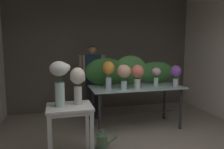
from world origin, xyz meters
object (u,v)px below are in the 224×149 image
object	(u,v)px
vase_peach_peonies	(124,73)
vase_blush_ranunculus	(156,75)
side_table_white	(70,114)
vase_violet_anemones	(176,73)
vase_white_roses_tall	(60,79)
vase_sunset_carnations	(109,72)
florist	(93,74)
display_table_glass	(136,93)
watering_can	(102,142)
vase_coral_stock	(137,74)
vase_cream_lisianthus_tall	(78,82)

from	to	relation	value
vase_peach_peonies	vase_blush_ranunculus	distance (m)	0.77
side_table_white	vase_peach_peonies	bearing A→B (deg)	33.02
vase_violet_anemones	vase_white_roses_tall	size ratio (longest dim) A/B	0.66
vase_sunset_carnations	florist	bearing A→B (deg)	100.74
display_table_glass	vase_blush_ranunculus	distance (m)	0.55
display_table_glass	watering_can	size ratio (longest dim) A/B	5.22
florist	vase_coral_stock	bearing A→B (deg)	-52.37
vase_white_roses_tall	vase_peach_peonies	bearing A→B (deg)	30.16
watering_can	florist	bearing A→B (deg)	85.64
vase_cream_lisianthus_tall	watering_can	world-z (taller)	vase_cream_lisianthus_tall
display_table_glass	vase_sunset_carnations	bearing A→B (deg)	-172.11
side_table_white	vase_sunset_carnations	size ratio (longest dim) A/B	1.53
vase_peach_peonies	vase_coral_stock	bearing A→B (deg)	10.10
display_table_glass	vase_peach_peonies	distance (m)	0.59
vase_coral_stock	watering_can	bearing A→B (deg)	-144.79
display_table_glass	side_table_white	size ratio (longest dim) A/B	2.31
side_table_white	watering_can	xyz separation A→B (m)	(0.51, 0.15, -0.54)
florist	vase_violet_anemones	bearing A→B (deg)	-31.86
vase_coral_stock	watering_can	world-z (taller)	vase_coral_stock
vase_coral_stock	watering_can	size ratio (longest dim) A/B	1.28
side_table_white	vase_violet_anemones	xyz separation A→B (m)	(2.13, 0.70, 0.44)
vase_peach_peonies	vase_cream_lisianthus_tall	size ratio (longest dim) A/B	0.86
vase_blush_ranunculus	vase_coral_stock	world-z (taller)	vase_coral_stock
vase_sunset_carnations	vase_blush_ranunculus	bearing A→B (deg)	2.91
display_table_glass	vase_peach_peonies	xyz separation A→B (m)	(-0.34, -0.21, 0.44)
side_table_white	florist	world-z (taller)	florist
vase_violet_anemones	vase_sunset_carnations	bearing A→B (deg)	175.44
side_table_white	vase_sunset_carnations	bearing A→B (deg)	45.97
vase_sunset_carnations	vase_white_roses_tall	distance (m)	1.21
florist	vase_sunset_carnations	xyz separation A→B (m)	(0.16, -0.83, 0.15)
vase_peach_peonies	florist	bearing A→B (deg)	113.35
display_table_glass	vase_cream_lisianthus_tall	xyz separation A→B (m)	(-1.24, -0.83, 0.41)
side_table_white	vase_peach_peonies	world-z (taller)	vase_peach_peonies
vase_white_roses_tall	watering_can	xyz separation A→B (m)	(0.63, 0.15, -1.06)
side_table_white	vase_white_roses_tall	distance (m)	0.54
side_table_white	florist	size ratio (longest dim) A/B	0.48
vase_blush_ranunculus	side_table_white	bearing A→B (deg)	-154.39
vase_coral_stock	vase_white_roses_tall	world-z (taller)	vase_white_roses_tall
vase_coral_stock	vase_sunset_carnations	size ratio (longest dim) A/B	0.87
side_table_white	vase_sunset_carnations	distance (m)	1.23
watering_can	vase_peach_peonies	bearing A→B (deg)	44.76
vase_violet_anemones	vase_coral_stock	distance (m)	0.81
vase_violet_anemones	vase_sunset_carnations	xyz separation A→B (m)	(-1.36, 0.11, 0.06)
florist	vase_blush_ranunculus	xyz separation A→B (m)	(1.17, -0.78, 0.05)
watering_can	side_table_white	bearing A→B (deg)	-163.73
vase_coral_stock	vase_sunset_carnations	xyz separation A→B (m)	(-0.55, 0.08, 0.05)
side_table_white	vase_blush_ranunculus	xyz separation A→B (m)	(1.78, 0.86, 0.40)
vase_sunset_carnations	vase_white_roses_tall	bearing A→B (deg)	-138.23
florist	vase_sunset_carnations	size ratio (longest dim) A/B	3.18
display_table_glass	vase_white_roses_tall	world-z (taller)	vase_white_roses_tall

